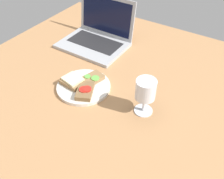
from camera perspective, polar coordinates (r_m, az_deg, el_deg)
wooden_table at (r=102.50cm, az=-0.91°, el=-2.32°), size 140.00×140.00×3.00cm
plate at (r=105.82cm, az=-6.50°, el=0.66°), size 22.62×22.62×1.40cm
sandwich_with_tomato at (r=101.02cm, az=-6.18°, el=-0.29°), size 9.96×11.99×2.63cm
sandwich_with_cucumber at (r=106.78cm, az=-4.55°, el=2.49°), size 8.31×10.73×2.41cm
sandwich_with_cheese at (r=106.21cm, az=-8.95°, el=1.96°), size 10.10×8.61×2.78cm
wine_glass at (r=89.65cm, az=7.67°, el=-0.35°), size 7.51×7.51×14.79cm
laptop at (r=133.06cm, az=-3.45°, el=12.13°), size 33.43×27.38×22.25cm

